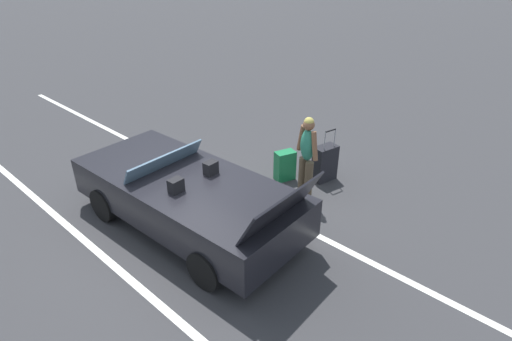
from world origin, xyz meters
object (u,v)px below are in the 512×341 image
object	(u,v)px
convertible_car	(180,192)
suitcase_large_black	(325,163)
traveler_person	(307,155)
suitcase_medium_bright	(285,166)

from	to	relation	value
convertible_car	suitcase_large_black	xyz separation A→B (m)	(-0.98, -2.91, -0.22)
traveler_person	suitcase_large_black	bearing A→B (deg)	-151.95
convertible_car	traveler_person	xyz separation A→B (m)	(-1.13, -2.05, 0.34)
suitcase_large_black	suitcase_medium_bright	distance (m)	0.81
convertible_car	traveler_person	distance (m)	2.36
suitcase_large_black	suitcase_medium_bright	size ratio (longest dim) A/B	1.82
suitcase_large_black	traveler_person	bearing A→B (deg)	112.56
suitcase_medium_bright	convertible_car	bearing A→B (deg)	-78.28
convertible_car	suitcase_large_black	world-z (taller)	convertible_car
convertible_car	suitcase_large_black	size ratio (longest dim) A/B	3.78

